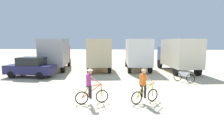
% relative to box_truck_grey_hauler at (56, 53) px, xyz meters
% --- Properties ---
extents(ground_plane, '(120.00, 120.00, 0.00)m').
position_rel_box_truck_grey_hauler_xyz_m(ground_plane, '(6.57, -10.69, -1.87)').
color(ground_plane, beige).
extents(box_truck_grey_hauler, '(3.47, 7.05, 3.35)m').
position_rel_box_truck_grey_hauler_xyz_m(box_truck_grey_hauler, '(0.00, 0.00, 0.00)').
color(box_truck_grey_hauler, '#9E9EA3').
rests_on(box_truck_grey_hauler, ground).
extents(box_truck_tan_camper, '(3.39, 7.03, 3.35)m').
position_rel_box_truck_grey_hauler_xyz_m(box_truck_tan_camper, '(4.69, 0.20, 0.00)').
color(box_truck_tan_camper, '#CCB78E').
rests_on(box_truck_tan_camper, ground).
extents(box_truck_white_box, '(2.82, 6.89, 3.35)m').
position_rel_box_truck_grey_hauler_xyz_m(box_truck_white_box, '(8.89, 0.69, 0.00)').
color(box_truck_white_box, white).
rests_on(box_truck_white_box, ground).
extents(box_truck_cream_rv, '(3.31, 7.02, 3.35)m').
position_rel_box_truck_grey_hauler_xyz_m(box_truck_cream_rv, '(12.96, -0.41, 0.00)').
color(box_truck_cream_rv, beige).
rests_on(box_truck_cream_rv, ground).
extents(sedan_parked, '(4.31, 2.05, 1.76)m').
position_rel_box_truck_grey_hauler_xyz_m(sedan_parked, '(-0.57, -4.64, -0.99)').
color(sedan_parked, '#1E1E4C').
rests_on(sedan_parked, ground).
extents(cyclist_orange_shirt, '(1.62, 0.79, 1.82)m').
position_rel_box_truck_grey_hauler_xyz_m(cyclist_orange_shirt, '(6.08, -11.42, -1.03)').
color(cyclist_orange_shirt, black).
rests_on(cyclist_orange_shirt, ground).
extents(cyclist_cowboy_hat, '(1.45, 1.04, 1.82)m').
position_rel_box_truck_grey_hauler_xyz_m(cyclist_cowboy_hat, '(8.78, -11.09, -1.03)').
color(cyclist_cowboy_hat, black).
rests_on(cyclist_cowboy_hat, ground).
extents(bicycle_spare, '(1.36, 1.16, 0.97)m').
position_rel_box_truck_grey_hauler_xyz_m(bicycle_spare, '(12.25, -5.57, -1.48)').
color(bicycle_spare, black).
rests_on(bicycle_spare, ground).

